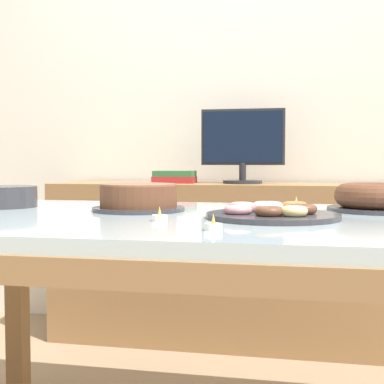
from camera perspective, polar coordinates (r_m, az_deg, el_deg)
The scene contains 12 objects.
wall_back at distance 3.05m, azimuth 5.30°, elevation 10.25°, with size 8.00×0.10×2.60m, color silver.
dining_table at distance 1.52m, azimuth -0.93°, elevation -5.76°, with size 1.67×1.02×0.77m.
sideboard at distance 2.78m, azimuth 4.55°, elevation -7.51°, with size 1.88×0.44×0.82m.
computer_monitor at distance 2.73m, azimuth 5.43°, elevation 4.89°, with size 0.42×0.20×0.38m.
book_stack at distance 2.79m, azimuth -1.86°, elevation 1.60°, with size 0.22×0.17×0.06m.
cake_chocolate_round at distance 1.65m, azimuth -5.72°, elevation -0.65°, with size 0.28×0.28×0.08m.
cake_golden_bundt at distance 1.73m, azimuth 19.28°, elevation -0.60°, with size 0.31×0.31×0.09m.
pastry_platter at distance 1.44m, azimuth 8.62°, elevation -2.25°, with size 0.36×0.36×0.04m.
plate_stack at distance 1.89m, azimuth -19.33°, elevation -0.48°, with size 0.21×0.21×0.07m.
tealight_near_front at distance 1.82m, azimuth 11.05°, elevation -1.27°, with size 0.04×0.04×0.04m.
tealight_right_edge at distance 1.17m, azimuth 2.29°, elevation -3.64°, with size 0.04×0.04×0.04m.
tealight_left_edge at distance 1.36m, azimuth -3.48°, elevation -2.69°, with size 0.04×0.04×0.04m.
Camera 1 is at (0.32, -1.47, 0.92)m, focal length 50.00 mm.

